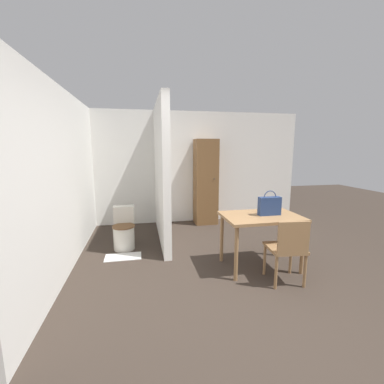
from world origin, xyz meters
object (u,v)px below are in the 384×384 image
object	(u,v)px
dining_table	(261,222)
toilet	(124,231)
wooden_chair	(287,248)
wooden_cabinet	(206,182)
handbag	(269,206)

from	to	relation	value
dining_table	toilet	size ratio (longest dim) A/B	1.54
toilet	wooden_chair	bearing A→B (deg)	-38.19
dining_table	wooden_cabinet	xyz separation A→B (m)	(-0.21, 2.30, 0.27)
handbag	wooden_chair	bearing A→B (deg)	-88.95
toilet	handbag	xyz separation A→B (m)	(2.06, -1.14, 0.60)
wooden_chair	toilet	world-z (taller)	wooden_chair
toilet	wooden_cabinet	world-z (taller)	wooden_cabinet
toilet	dining_table	bearing A→B (deg)	-30.31
wooden_chair	wooden_cabinet	xyz separation A→B (m)	(-0.34, 2.79, 0.47)
wooden_cabinet	toilet	bearing A→B (deg)	-146.08
handbag	toilet	bearing A→B (deg)	150.98
dining_table	toilet	world-z (taller)	dining_table
wooden_chair	handbag	size ratio (longest dim) A/B	2.44
toilet	wooden_cabinet	distance (m)	2.19
toilet	handbag	bearing A→B (deg)	-29.02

